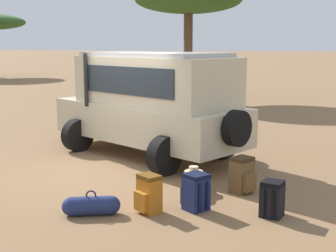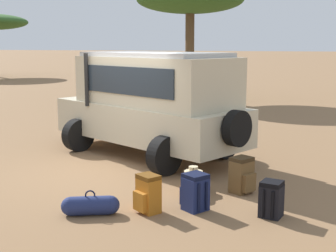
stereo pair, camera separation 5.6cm
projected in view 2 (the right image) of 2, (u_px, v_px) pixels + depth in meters
name	position (u px, v px, depth m)	size (l,w,h in m)	color
ground_plane	(110.00, 170.00, 9.88)	(320.00, 320.00, 0.00)	olive
safari_vehicle	(152.00, 101.00, 10.96)	(5.34, 3.94, 2.44)	beige
backpack_beside_front_wheel	(242.00, 175.00, 8.34)	(0.49, 0.47, 0.65)	brown
backpack_cluster_center	(272.00, 199.00, 7.18)	(0.38, 0.46, 0.57)	black
backpack_near_rear_wheel	(195.00, 192.00, 7.47)	(0.50, 0.48, 0.60)	navy
backpack_outermost	(148.00, 194.00, 7.36)	(0.45, 0.45, 0.61)	#B26619
duffel_bag_low_black_case	(193.00, 182.00, 8.39)	(0.46, 0.96, 0.45)	brown
duffel_bag_soft_canvas	(90.00, 206.00, 7.27)	(0.86, 0.54, 0.40)	navy
acacia_tree_left_mid	(190.00, 1.00, 21.56)	(4.98, 4.99, 5.29)	brown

